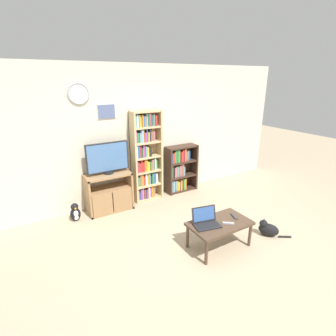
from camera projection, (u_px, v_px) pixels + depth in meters
ground_plane at (212, 250)px, 3.76m from camera, size 18.00×18.00×0.00m
wall_back at (143, 134)px, 5.11m from camera, size 6.72×0.09×2.60m
tv_stand at (109, 193)px, 4.79m from camera, size 0.81×0.40×0.71m
television at (107, 158)px, 4.62m from camera, size 0.75×0.18×0.57m
bookshelf_tall at (145, 157)px, 5.10m from camera, size 0.59×0.25×1.78m
bookshelf_short at (179, 169)px, 5.59m from camera, size 0.69×0.27×1.00m
coffee_table at (220, 225)px, 3.74m from camera, size 0.89×0.52×0.40m
laptop at (206, 221)px, 3.66m from camera, size 0.40×0.33×0.24m
remote_near_laptop at (234, 216)px, 3.87m from camera, size 0.09×0.17×0.02m
remote_far_from_laptop at (228, 223)px, 3.69m from camera, size 0.15×0.13×0.02m
cat at (267, 229)px, 4.08m from camera, size 0.42×0.41×0.27m
penguin_figurine at (75, 213)px, 4.50m from camera, size 0.17×0.16×0.32m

